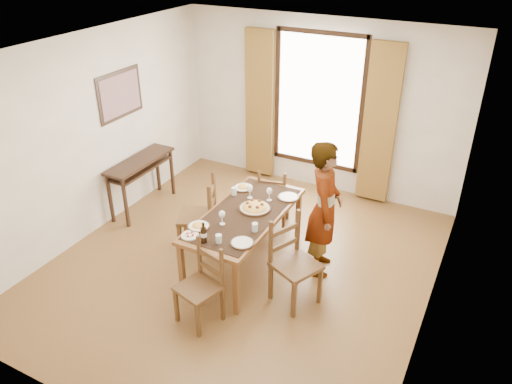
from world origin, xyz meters
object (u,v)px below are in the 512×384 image
at_px(dining_table, 245,218).
at_px(pasta_platter, 255,206).
at_px(console_table, 140,167).
at_px(man, 324,209).

distance_m(dining_table, pasta_platter, 0.19).
relative_size(console_table, pasta_platter, 3.00).
height_order(console_table, dining_table, console_table).
relative_size(console_table, dining_table, 0.66).
bearing_deg(man, dining_table, 95.41).
xyz_separation_m(man, pasta_platter, (-0.82, -0.23, -0.05)).
bearing_deg(console_table, man, -3.70).
height_order(man, pasta_platter, man).
bearing_deg(dining_table, console_table, 164.97).
xyz_separation_m(dining_table, man, (0.89, 0.36, 0.17)).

